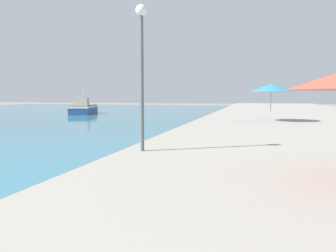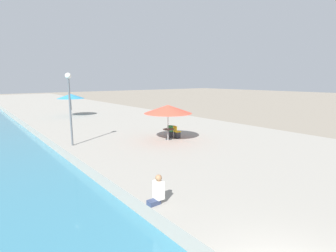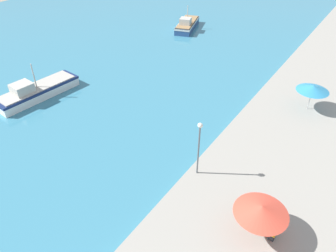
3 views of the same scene
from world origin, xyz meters
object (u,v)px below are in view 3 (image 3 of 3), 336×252
Objects in this scene: fishing_boat_mid at (187,24)px; cafe_chair_right at (272,235)px; cafe_umbrella_pink at (262,210)px; cafe_chair_left at (272,228)px; cafe_table at (261,227)px; lamppost at (199,140)px; fishing_boat_near at (36,91)px; cafe_umbrella_white at (313,88)px.

fishing_boat_mid is 8.40× the size of cafe_chair_right.
cafe_chair_left is at bearing 40.70° from cafe_umbrella_pink.
cafe_table is 0.75m from cafe_chair_left.
cafe_chair_left is 0.20× the size of lamppost.
cafe_chair_left is 1.00× the size of cafe_chair_right.
fishing_boat_near reaches higher than fishing_boat_mid.
cafe_chair_right reaches higher than cafe_table.
lamppost reaches higher than cafe_chair_right.
fishing_boat_near reaches higher than cafe_chair_right.
fishing_boat_mid is at bearing 122.56° from lamppost.
cafe_chair_left is at bearing -68.72° from fishing_boat_mid.
cafe_chair_left is (26.56, -3.08, 0.16)m from fishing_boat_near.
cafe_table is at bearing -69.79° from fishing_boat_mid.
fishing_boat_mid is at bearing -138.34° from cafe_chair_right.
lamppost is at bearing -75.19° from fishing_boat_mid.
fishing_boat_near reaches higher than cafe_umbrella_white.
fishing_boat_near is 9.97× the size of cafe_chair_right.
lamppost is (-4.47, -13.78, 0.82)m from cafe_umbrella_white.
fishing_boat_near is 26.26m from cafe_table.
cafe_umbrella_white is 3.31× the size of cafe_chair_left.
cafe_table is at bearing -90.00° from cafe_chair_right.
fishing_boat_mid is 33.52m from lamppost.
cafe_chair_right is 0.20× the size of lamppost.
cafe_chair_right is at bearing 7.60° from cafe_umbrella_pink.
cafe_chair_left reaches higher than cafe_table.
cafe_table is 0.88× the size of cafe_chair_right.
cafe_umbrella_pink is 4.09× the size of cafe_table.
cafe_umbrella_white is 16.52m from cafe_chair_right.
cafe_umbrella_white is 0.66× the size of lamppost.
fishing_boat_mid is at bearing 90.85° from fishing_boat_near.
fishing_boat_mid is 2.54× the size of cafe_umbrella_white.
fishing_boat_mid is at bearing 178.10° from cafe_chair_left.
cafe_chair_right is (0.18, -0.51, 0.00)m from cafe_chair_left.
cafe_table is at bearing -90.00° from cafe_chair_left.
fishing_boat_mid is (2.15, 27.03, -0.03)m from fishing_boat_near.
fishing_boat_mid is 26.72m from cafe_umbrella_white.
fishing_boat_mid is 38.77m from cafe_chair_left.
cafe_umbrella_pink is 16.43m from cafe_umbrella_white.
cafe_table is (0.19, 0.16, -1.63)m from cafe_umbrella_pink.
fishing_boat_near reaches higher than cafe_umbrella_pink.
fishing_boat_near is at bearing 171.81° from cafe_umbrella_pink.
cafe_umbrella_pink is 1.65m from cafe_table.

